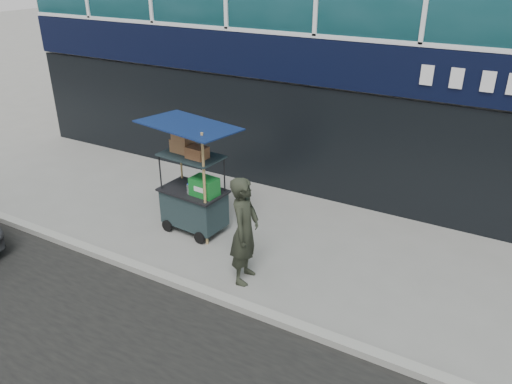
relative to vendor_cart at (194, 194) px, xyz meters
The scene contains 4 objects.
ground 2.02m from the vendor_cart, 49.03° to the right, with size 80.00×80.00×0.00m, color slate.
curb 2.15m from the vendor_cart, 52.74° to the right, with size 80.00×0.18×0.12m, color gray.
vendor_cart is the anchor object (origin of this frame).
vendor_man 1.88m from the vendor_cart, 28.79° to the right, with size 0.66×0.43×1.81m, color #262A1F.
Camera 1 is at (3.92, -5.30, 4.84)m, focal length 35.00 mm.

